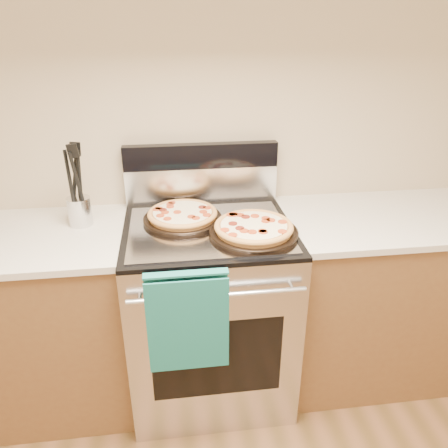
{
  "coord_description": "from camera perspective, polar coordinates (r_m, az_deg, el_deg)",
  "views": [
    {
      "loc": [
        -0.16,
        -0.12,
        1.77
      ],
      "look_at": [
        0.06,
        1.55,
        0.98
      ],
      "focal_mm": 35.0,
      "sensor_mm": 36.0,
      "label": 1
    }
  ],
  "objects": [
    {
      "name": "foil_sheet",
      "position": [
        1.94,
        -2.02,
        -0.65
      ],
      "size": [
        0.7,
        0.55,
        0.01
      ],
      "primitive_type": "cube",
      "color": "gray",
      "rests_on": "cooktop"
    },
    {
      "name": "dish_towel",
      "position": [
        1.76,
        -4.75,
        -12.33
      ],
      "size": [
        0.32,
        0.05,
        0.42
      ],
      "primitive_type": null,
      "color": "#166172",
      "rests_on": "oven_handle"
    },
    {
      "name": "countertop_right",
      "position": [
        2.26,
        20.65,
        0.69
      ],
      "size": [
        1.02,
        0.64,
        0.03
      ],
      "primitive_type": "cube",
      "color": "beige",
      "rests_on": "cabinet_right"
    },
    {
      "name": "backsplash_lower",
      "position": [
        2.22,
        -2.93,
        5.17
      ],
      "size": [
        0.76,
        0.06,
        0.18
      ],
      "primitive_type": "cube",
      "color": "silver",
      "rests_on": "cooktop"
    },
    {
      "name": "backsplash_upper",
      "position": [
        2.18,
        -3.02,
        8.88
      ],
      "size": [
        0.76,
        0.06,
        0.12
      ],
      "primitive_type": "cube",
      "color": "black",
      "rests_on": "backsplash_lower"
    },
    {
      "name": "cooktop",
      "position": [
        1.98,
        -2.11,
        -0.61
      ],
      "size": [
        0.76,
        0.68,
        0.02
      ],
      "primitive_type": "cube",
      "color": "black",
      "rests_on": "range_body"
    },
    {
      "name": "cabinet_right",
      "position": [
        2.47,
        19.04,
        -8.96
      ],
      "size": [
        1.0,
        0.62,
        0.88
      ],
      "primitive_type": "cube",
      "color": "brown",
      "rests_on": "ground"
    },
    {
      "name": "pepperoni_pizza_back",
      "position": [
        2.02,
        -5.43,
        1.09
      ],
      "size": [
        0.44,
        0.44,
        0.05
      ],
      "primitive_type": null,
      "rotation": [
        0.0,
        0.0,
        -0.27
      ],
      "color": "#B77238",
      "rests_on": "foil_sheet"
    },
    {
      "name": "wall_back",
      "position": [
        2.17,
        -3.23,
        14.0
      ],
      "size": [
        4.0,
        0.0,
        4.0
      ],
      "primitive_type": "plane",
      "rotation": [
        1.57,
        0.0,
        0.0
      ],
      "color": "#C6B18F",
      "rests_on": "ground"
    },
    {
      "name": "cabinet_left",
      "position": [
        2.35,
        -24.35,
        -11.85
      ],
      "size": [
        1.0,
        0.62,
        0.88
      ],
      "primitive_type": "cube",
      "color": "brown",
      "rests_on": "ground"
    },
    {
      "name": "utensil_crock",
      "position": [
        2.1,
        -18.31,
        1.6
      ],
      "size": [
        0.13,
        0.13,
        0.13
      ],
      "primitive_type": "cylinder",
      "rotation": [
        0.0,
        0.0,
        0.24
      ],
      "color": "silver",
      "rests_on": "countertop_left"
    },
    {
      "name": "range_body",
      "position": [
        2.21,
        -1.92,
        -11.39
      ],
      "size": [
        0.76,
        0.68,
        0.9
      ],
      "primitive_type": "cube",
      "color": "#B7B7BC",
      "rests_on": "ground"
    },
    {
      "name": "oven_window",
      "position": [
        1.96,
        -0.88,
        -17.2
      ],
      "size": [
        0.56,
        0.01,
        0.4
      ],
      "primitive_type": "cube",
      "color": "black",
      "rests_on": "range_body"
    },
    {
      "name": "oven_handle",
      "position": [
        1.71,
        -0.79,
        -9.39
      ],
      "size": [
        0.7,
        0.03,
        0.03
      ],
      "primitive_type": "cylinder",
      "rotation": [
        0.0,
        1.57,
        0.0
      ],
      "color": "silver",
      "rests_on": "range_body"
    },
    {
      "name": "pepperoni_pizza_front",
      "position": [
        1.88,
        3.9,
        -0.65
      ],
      "size": [
        0.38,
        0.38,
        0.05
      ],
      "primitive_type": null,
      "rotation": [
        0.0,
        0.0,
        -0.01
      ],
      "color": "#B77238",
      "rests_on": "foil_sheet"
    },
    {
      "name": "countertop_left",
      "position": [
        2.13,
        -26.5,
        -1.91
      ],
      "size": [
        1.02,
        0.64,
        0.03
      ],
      "primitive_type": "cube",
      "color": "beige",
      "rests_on": "cabinet_left"
    }
  ]
}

